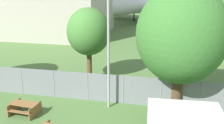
# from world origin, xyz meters

# --- Properties ---
(perimeter_fence) EXTENTS (56.07, 0.07, 2.06)m
(perimeter_fence) POSITION_xyz_m (-0.00, 11.03, 1.03)
(perimeter_fence) COLOR gray
(perimeter_fence) RESTS_ON ground
(airplane) EXTENTS (33.59, 39.54, 11.28)m
(airplane) POSITION_xyz_m (-3.26, 46.93, 3.76)
(airplane) COLOR silver
(airplane) RESTS_ON ground
(picnic_bench_near_cabin) EXTENTS (1.86, 1.54, 0.76)m
(picnic_bench_near_cabin) POSITION_xyz_m (-5.89, 8.21, 0.47)
(picnic_bench_near_cabin) COLOR brown
(picnic_bench_near_cabin) RESTS_ON ground
(tree_behind_benches) EXTENTS (5.59, 5.59, 8.11)m
(tree_behind_benches) POSITION_xyz_m (3.57, 10.97, 5.01)
(tree_behind_benches) COLOR #4C3823
(tree_behind_benches) RESTS_ON ground
(tree_far_right) EXTENTS (3.57, 3.57, 6.13)m
(tree_far_right) POSITION_xyz_m (-3.60, 15.02, 4.14)
(tree_far_right) COLOR brown
(tree_far_right) RESTS_ON ground
(light_mast) EXTENTS (0.44, 0.44, 9.20)m
(light_mast) POSITION_xyz_m (-0.86, 10.29, 5.50)
(light_mast) COLOR #99999E
(light_mast) RESTS_ON ground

